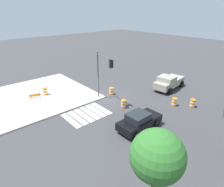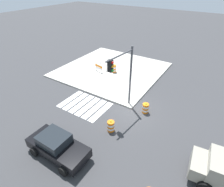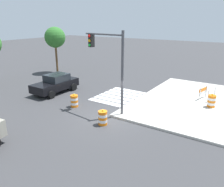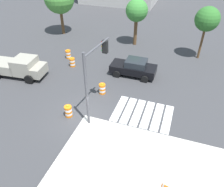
% 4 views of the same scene
% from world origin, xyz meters
% --- Properties ---
extents(ground_plane, '(120.00, 120.00, 0.00)m').
position_xyz_m(ground_plane, '(0.00, 0.00, 0.00)').
color(ground_plane, '#38383A').
extents(sidewalk_corner, '(12.00, 12.00, 0.15)m').
position_xyz_m(sidewalk_corner, '(6.00, -6.00, 0.07)').
color(sidewalk_corner, '#BCB7AD').
rests_on(sidewalk_corner, ground).
extents(crosswalk_stripes, '(4.35, 3.20, 0.02)m').
position_xyz_m(crosswalk_stripes, '(4.00, 1.80, 0.01)').
color(crosswalk_stripes, silver).
rests_on(crosswalk_stripes, ground).
extents(sports_car, '(4.31, 2.15, 1.63)m').
position_xyz_m(sports_car, '(1.87, 7.09, 0.81)').
color(sports_car, black).
rests_on(sports_car, ground).
extents(traffic_barrel_crosswalk_end, '(0.56, 0.56, 1.02)m').
position_xyz_m(traffic_barrel_crosswalk_end, '(0.11, 3.27, 0.45)').
color(traffic_barrel_crosswalk_end, orange).
rests_on(traffic_barrel_crosswalk_end, ground).
extents(traffic_barrel_median_far, '(0.56, 0.56, 1.02)m').
position_xyz_m(traffic_barrel_median_far, '(-1.21, -0.30, 0.45)').
color(traffic_barrel_median_far, orange).
rests_on(traffic_barrel_median_far, ground).
extents(traffic_barrel_on_sidewalk, '(0.56, 0.56, 1.02)m').
position_xyz_m(traffic_barrel_on_sidewalk, '(5.30, -5.41, 0.60)').
color(traffic_barrel_on_sidewalk, orange).
rests_on(traffic_barrel_on_sidewalk, sidewalk_corner).
extents(construction_barricade, '(1.39, 1.05, 1.00)m').
position_xyz_m(construction_barricade, '(6.88, -4.60, 0.72)').
color(construction_barricade, silver).
rests_on(construction_barricade, sidewalk_corner).
extents(traffic_light_pole, '(0.59, 3.28, 5.50)m').
position_xyz_m(traffic_light_pole, '(0.71, 0.53, 3.91)').
color(traffic_light_pole, '#4C4C51').
rests_on(traffic_light_pole, sidewalk_corner).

